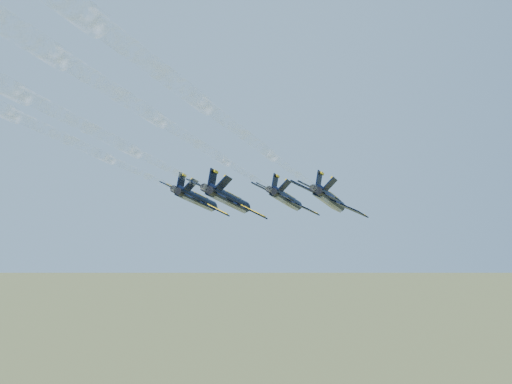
{
  "coord_description": "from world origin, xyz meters",
  "views": [
    {
      "loc": [
        -3.05,
        -115.69,
        95.93
      ],
      "look_at": [
        2.71,
        -0.01,
        96.77
      ],
      "focal_mm": 55.0,
      "sensor_mm": 36.0,
      "label": 1
    }
  ],
  "objects_px": {
    "jet_lead": "(287,199)",
    "jet_right": "(330,199)",
    "jet_slot": "(229,199)",
    "jet_left": "(197,199)"
  },
  "relations": [
    {
      "from": "jet_lead",
      "to": "jet_right",
      "type": "relative_size",
      "value": 1.0
    },
    {
      "from": "jet_left",
      "to": "jet_right",
      "type": "xyz_separation_m",
      "value": [
        18.86,
        -8.81,
        0.0
      ]
    },
    {
      "from": "jet_lead",
      "to": "jet_right",
      "type": "xyz_separation_m",
      "value": [
        4.91,
        -13.62,
        0.0
      ]
    },
    {
      "from": "jet_right",
      "to": "jet_slot",
      "type": "distance_m",
      "value": 15.63
    },
    {
      "from": "jet_slot",
      "to": "jet_right",
      "type": "bearing_deg",
      "value": 49.17
    },
    {
      "from": "jet_slot",
      "to": "jet_left",
      "type": "bearing_deg",
      "value": 131.78
    },
    {
      "from": "jet_left",
      "to": "jet_slot",
      "type": "relative_size",
      "value": 1.0
    },
    {
      "from": "jet_lead",
      "to": "jet_left",
      "type": "xyz_separation_m",
      "value": [
        -13.95,
        -4.81,
        0.0
      ]
    },
    {
      "from": "jet_lead",
      "to": "jet_slot",
      "type": "height_order",
      "value": "same"
    },
    {
      "from": "jet_lead",
      "to": "jet_right",
      "type": "height_order",
      "value": "same"
    }
  ]
}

